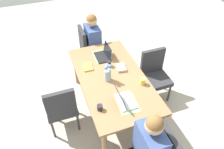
% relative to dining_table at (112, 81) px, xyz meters
% --- Properties ---
extents(ground_plane, '(10.00, 10.00, 0.00)m').
position_rel_dining_table_xyz_m(ground_plane, '(0.00, 0.00, -0.65)').
color(ground_plane, '#B2A899').
extents(dining_table, '(1.83, 0.97, 0.73)m').
position_rel_dining_table_xyz_m(dining_table, '(0.00, 0.00, 0.00)').
color(dining_table, olive).
rests_on(dining_table, ground_plane).
extents(chair_head_right_left_near, '(0.44, 0.44, 0.90)m').
position_rel_dining_table_xyz_m(chair_head_right_left_near, '(1.24, 0.04, -0.15)').
color(chair_head_right_left_near, '#2D2D33').
rests_on(chair_head_right_left_near, ground_plane).
extents(person_head_right_left_near, '(0.40, 0.36, 1.19)m').
position_rel_dining_table_xyz_m(person_head_right_left_near, '(1.18, -0.04, -0.12)').
color(person_head_right_left_near, '#2D2D33').
rests_on(person_head_right_left_near, ground_plane).
extents(chair_near_left_far, '(0.44, 0.44, 0.90)m').
position_rel_dining_table_xyz_m(chair_near_left_far, '(0.09, -0.80, -0.15)').
color(chair_near_left_far, '#2D2D33').
rests_on(chair_near_left_far, ground_plane).
extents(chair_far_right_near, '(0.44, 0.44, 0.90)m').
position_rel_dining_table_xyz_m(chair_far_right_near, '(-0.11, 0.82, -0.15)').
color(chair_far_right_near, '#2D2D33').
rests_on(chair_far_right_near, ground_plane).
extents(flower_vase, '(0.10, 0.11, 0.30)m').
position_rel_dining_table_xyz_m(flower_vase, '(-0.04, 0.08, 0.21)').
color(flower_vase, '#8EA8B7').
rests_on(flower_vase, dining_table).
extents(placemat_head_right_left_near, '(0.37, 0.28, 0.00)m').
position_rel_dining_table_xyz_m(placemat_head_right_left_near, '(0.56, -0.02, 0.08)').
color(placemat_head_right_left_near, '#7FAD70').
rests_on(placemat_head_right_left_near, dining_table).
extents(placemat_head_left_left_mid, '(0.38, 0.28, 0.00)m').
position_rel_dining_table_xyz_m(placemat_head_left_left_mid, '(-0.56, -0.01, 0.08)').
color(placemat_head_left_left_mid, '#7FAD70').
rests_on(placemat_head_left_left_mid, dining_table).
extents(laptop_head_left_left_mid, '(0.32, 0.22, 0.21)m').
position_rel_dining_table_xyz_m(laptop_head_left_left_mid, '(-0.53, 0.02, 0.12)').
color(laptop_head_left_left_mid, silver).
rests_on(laptop_head_left_left_mid, dining_table).
extents(laptop_head_right_left_near, '(0.32, 0.22, 0.21)m').
position_rel_dining_table_xyz_m(laptop_head_right_left_near, '(0.52, -0.04, 0.12)').
color(laptop_head_right_left_near, black).
rests_on(laptop_head_right_left_near, dining_table).
extents(coffee_mug_near_left, '(0.07, 0.07, 0.10)m').
position_rel_dining_table_xyz_m(coffee_mug_near_left, '(0.26, -0.04, 0.13)').
color(coffee_mug_near_left, '#232328').
rests_on(coffee_mug_near_left, dining_table).
extents(coffee_mug_near_right, '(0.07, 0.07, 0.08)m').
position_rel_dining_table_xyz_m(coffee_mug_near_right, '(-0.54, 0.36, 0.12)').
color(coffee_mug_near_right, '#232328').
rests_on(coffee_mug_near_right, dining_table).
extents(coffee_mug_centre_left, '(0.08, 0.08, 0.10)m').
position_rel_dining_table_xyz_m(coffee_mug_centre_left, '(-0.29, -0.37, 0.13)').
color(coffee_mug_centre_left, '#DBC64C').
rests_on(coffee_mug_centre_left, dining_table).
extents(book_red_cover, '(0.22, 0.17, 0.04)m').
position_rel_dining_table_xyz_m(book_red_cover, '(0.14, -0.20, 0.10)').
color(book_red_cover, '#B2A38E').
rests_on(book_red_cover, dining_table).
extents(book_blue_cover, '(0.21, 0.15, 0.03)m').
position_rel_dining_table_xyz_m(book_blue_cover, '(0.34, 0.29, 0.09)').
color(book_blue_cover, gold).
rests_on(book_blue_cover, dining_table).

